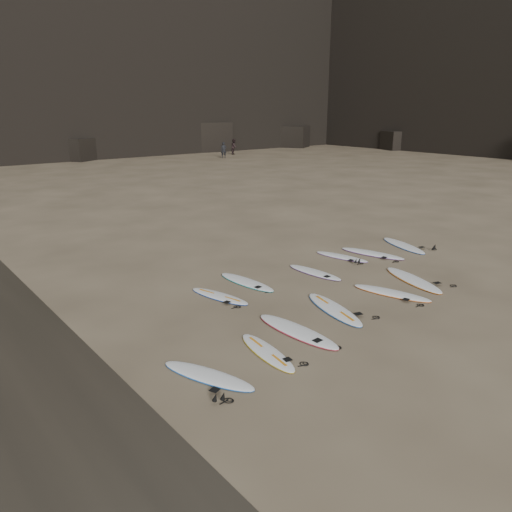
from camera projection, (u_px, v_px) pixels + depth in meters
The scene contains 15 objects.
ground at pixel (349, 304), 14.68m from camera, with size 240.00×240.00×0.00m, color #897559.
surfboard_0 at pixel (267, 352), 11.74m from camera, with size 0.53×2.21×0.08m, color white.
surfboard_1 at pixel (297, 331), 12.81m from camera, with size 0.66×2.74×0.10m, color white.
surfboard_2 at pixel (334, 309), 14.20m from camera, with size 0.64×2.66×0.10m, color white.
surfboard_3 at pixel (391, 293), 15.43m from camera, with size 0.60×2.48×0.09m, color white.
surfboard_4 at pixel (413, 280), 16.58m from camera, with size 0.67×2.78×0.10m, color white.
surfboard_5 at pixel (219, 296), 15.18m from camera, with size 0.53×2.21×0.08m, color white.
surfboard_6 at pixel (247, 282), 16.39m from camera, with size 0.59×2.45×0.09m, color white.
surfboard_7 at pixel (315, 272), 17.34m from camera, with size 0.55×2.29×0.08m, color white.
surfboard_8 at pixel (341, 257), 19.15m from camera, with size 0.53×2.21×0.08m, color white.
surfboard_9 at pixel (372, 253), 19.54m from camera, with size 0.63×2.63×0.09m, color white.
surfboard_10 at pixel (403, 245), 20.65m from camera, with size 0.64×2.68×0.10m, color white.
surfboard_11 at pixel (208, 375), 10.71m from camera, with size 0.56×2.33×0.08m, color white.
person_a at pixel (224, 150), 55.23m from camera, with size 0.63×0.42×1.74m, color black.
person_b at pixel (234, 147), 59.29m from camera, with size 0.87×0.68×1.80m, color black.
Camera 1 is at (-10.64, -8.97, 5.60)m, focal length 35.00 mm.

